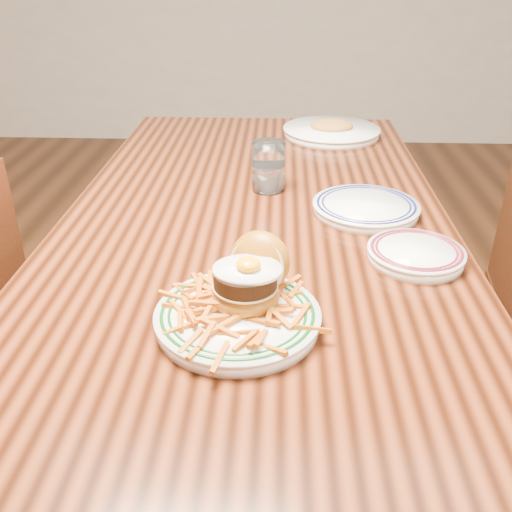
{
  "coord_description": "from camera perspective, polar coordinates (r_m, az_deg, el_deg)",
  "views": [
    {
      "loc": [
        0.05,
        -1.17,
        1.27
      ],
      "look_at": [
        0.02,
        -0.39,
        0.85
      ],
      "focal_mm": 40.0,
      "sensor_mm": 36.0,
      "label": 1
    }
  ],
  "objects": [
    {
      "name": "rear_plate",
      "position": [
        1.29,
        10.92,
        4.82
      ],
      "size": [
        0.24,
        0.24,
        0.03
      ],
      "rotation": [
        0.0,
        0.0,
        -0.37
      ],
      "color": "white",
      "rests_on": "table"
    },
    {
      "name": "side_plate",
      "position": [
        1.11,
        15.69,
        0.24
      ],
      "size": [
        0.18,
        0.18,
        0.03
      ],
      "rotation": [
        0.0,
        0.0,
        0.12
      ],
      "color": "white",
      "rests_on": "table"
    },
    {
      "name": "main_plate",
      "position": [
        0.89,
        -1.46,
        -4.65
      ],
      "size": [
        0.26,
        0.27,
        0.12
      ],
      "rotation": [
        0.0,
        0.0,
        -0.33
      ],
      "color": "white",
      "rests_on": "table"
    },
    {
      "name": "table",
      "position": [
        1.32,
        0.01,
        0.91
      ],
      "size": [
        0.85,
        1.6,
        0.75
      ],
      "color": "black",
      "rests_on": "floor"
    },
    {
      "name": "far_plate",
      "position": [
        1.83,
        7.55,
        12.29
      ],
      "size": [
        0.3,
        0.3,
        0.05
      ],
      "rotation": [
        0.0,
        0.0,
        0.33
      ],
      "color": "white",
      "rests_on": "table"
    },
    {
      "name": "floor",
      "position": [
        1.72,
        0.01,
        -18.99
      ],
      "size": [
        6.0,
        6.0,
        0.0
      ],
      "primitive_type": "plane",
      "color": "black",
      "rests_on": "ground"
    },
    {
      "name": "water_glass",
      "position": [
        1.38,
        1.25,
        8.67
      ],
      "size": [
        0.08,
        0.08,
        0.12
      ],
      "color": "white",
      "rests_on": "table"
    }
  ]
}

